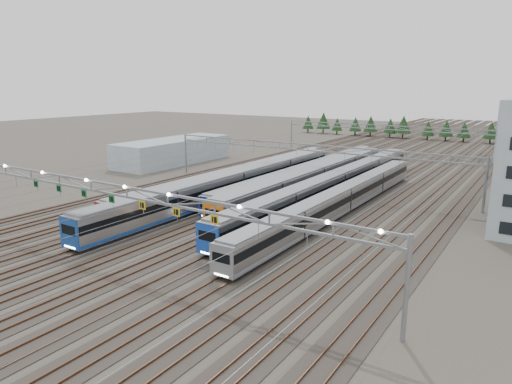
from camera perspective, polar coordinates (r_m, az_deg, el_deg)
The scene contains 13 objects.
ground at distance 49.65m, azimuth -15.32°, elevation -8.23°, with size 400.00×400.00×0.00m, color #47423A.
track_bed at distance 135.79m, azimuth 18.02°, elevation 5.70°, with size 54.00×260.00×5.42m.
train_a at distance 82.53m, azimuth -1.79°, elevation 2.15°, with size 2.56×61.82×3.33m.
train_b at distance 73.47m, azimuth -2.51°, elevation 1.06°, with size 3.12×61.24×4.07m.
train_c at distance 85.61m, azimuth 6.64°, elevation 2.48°, with size 2.57×60.59×3.34m.
train_d at distance 77.84m, azimuth 7.44°, elevation 1.68°, with size 3.19×55.77×4.16m.
train_e at distance 74.51m, azimuth 9.97°, elevation 0.99°, with size 3.03×65.56×3.96m.
train_f at distance 65.40m, azimuth 10.68°, elevation -0.93°, with size 2.74×56.00×3.56m.
gantry_near at distance 47.54m, azimuth -15.98°, elevation -0.28°, with size 56.36×0.61×8.08m.
gantry_mid at distance 79.30m, azimuth 6.49°, elevation 4.90°, with size 56.36×0.36×8.00m.
gantry_far at distance 120.94m, azimuth 16.25°, elevation 7.31°, with size 56.36×0.36×8.00m.
west_shed at distance 108.46m, azimuth -10.26°, elevation 5.06°, with size 10.00×30.00×5.49m, color #91A4AE.
treeline at distance 163.84m, azimuth 18.26°, elevation 7.84°, with size 81.20×5.60×7.02m.
Camera 1 is at (35.24, -30.13, 17.77)m, focal length 32.00 mm.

